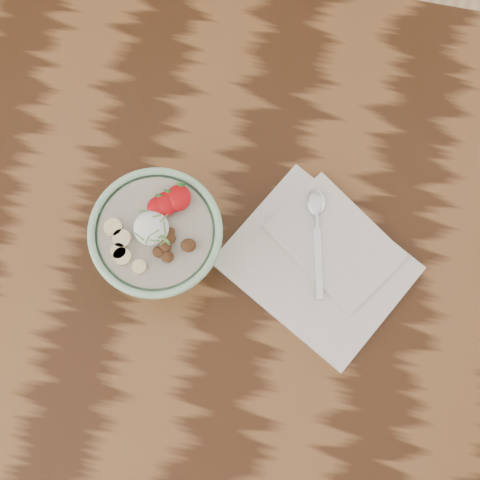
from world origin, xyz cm
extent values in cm
cube|color=#361C0D|center=(0.00, 0.00, 73.00)|extent=(160.00, 90.00, 4.00)
cylinder|color=#99CEA5|center=(8.16, -2.95, 75.57)|extent=(7.94, 7.94, 1.13)
torus|color=#99CEA5|center=(8.16, -2.95, 84.83)|extent=(18.05, 18.05, 1.04)
cylinder|color=#B2A793|center=(8.16, -2.95, 84.26)|extent=(15.31, 15.31, 0.94)
ellipsoid|color=white|center=(7.70, -2.74, 85.64)|extent=(4.73, 4.73, 2.60)
ellipsoid|color=#B6080D|center=(8.86, 0.92, 85.59)|extent=(3.13, 3.44, 1.72)
cone|color=#286623|center=(8.86, 2.33, 85.89)|extent=(1.40, 1.03, 1.52)
ellipsoid|color=#B6080D|center=(7.89, 0.19, 85.52)|extent=(2.85, 3.14, 1.57)
cone|color=#286623|center=(7.89, 1.48, 85.82)|extent=(1.40, 1.03, 1.52)
ellipsoid|color=#B6080D|center=(10.30, 1.99, 85.66)|extent=(3.39, 3.73, 1.86)
cone|color=#286623|center=(10.30, 3.52, 85.96)|extent=(1.40, 1.03, 1.52)
cylinder|color=beige|center=(7.24, -8.01, 85.13)|extent=(1.90, 1.90, 0.70)
cylinder|color=beige|center=(4.07, -6.52, 85.13)|extent=(2.09, 2.09, 0.70)
cylinder|color=beige|center=(2.61, -3.52, 85.13)|extent=(2.43, 2.43, 0.70)
cylinder|color=beige|center=(4.10, -4.77, 85.13)|extent=(2.45, 2.45, 0.70)
cylinder|color=beige|center=(4.73, -7.11, 85.13)|extent=(2.37, 2.37, 0.70)
ellipsoid|color=#542D18|center=(10.57, -6.04, 85.34)|extent=(2.02, 1.92, 0.91)
ellipsoid|color=#542D18|center=(10.11, -3.85, 85.30)|extent=(1.80, 1.99, 0.91)
ellipsoid|color=#542D18|center=(9.86, -4.26, 85.37)|extent=(2.06, 2.16, 1.09)
ellipsoid|color=#542D18|center=(9.97, -4.79, 85.35)|extent=(2.11, 2.05, 1.17)
ellipsoid|color=#542D18|center=(10.41, -3.58, 85.24)|extent=(2.06, 2.05, 0.77)
ellipsoid|color=#542D18|center=(10.19, -2.67, 85.19)|extent=(1.37, 1.35, 0.88)
ellipsoid|color=#542D18|center=(12.96, -4.02, 85.39)|extent=(2.46, 2.34, 1.09)
ellipsoid|color=#542D18|center=(10.21, -3.69, 85.23)|extent=(1.19, 1.45, 1.00)
ellipsoid|color=#542D18|center=(9.27, -5.70, 85.33)|extent=(2.17, 2.06, 1.30)
cylinder|color=#4A8A3A|center=(9.59, -2.54, 86.73)|extent=(0.75, 1.62, 0.24)
cylinder|color=#4A8A3A|center=(9.99, -3.99, 86.73)|extent=(1.31, 0.85, 0.23)
cylinder|color=#4A8A3A|center=(9.49, -3.79, 86.73)|extent=(1.01, 0.68, 0.22)
cylinder|color=#4A8A3A|center=(7.76, -4.57, 86.73)|extent=(0.41, 1.16, 0.22)
cylinder|color=#4A8A3A|center=(9.88, -4.54, 86.73)|extent=(1.04, 0.98, 0.22)
cylinder|color=#4A8A3A|center=(8.76, -4.52, 86.73)|extent=(1.28, 0.31, 0.22)
cylinder|color=#4A8A3A|center=(8.22, -1.23, 86.73)|extent=(1.09, 0.71, 0.22)
cylinder|color=#4A8A3A|center=(9.25, -1.32, 86.73)|extent=(0.98, 1.31, 0.23)
cylinder|color=#4A8A3A|center=(8.51, -3.45, 86.73)|extent=(1.07, 1.04, 0.23)
cylinder|color=#4A8A3A|center=(6.64, -4.40, 86.73)|extent=(1.54, 0.91, 0.24)
cylinder|color=#4A8A3A|center=(10.17, -4.31, 86.73)|extent=(1.34, 0.92, 0.23)
cylinder|color=#4A8A3A|center=(6.38, -0.89, 86.73)|extent=(1.63, 0.41, 0.24)
cube|color=silver|center=(30.81, -1.20, 75.47)|extent=(30.93, 29.14, 0.94)
cube|color=silver|center=(32.69, 2.55, 76.22)|extent=(21.61, 20.27, 0.56)
cube|color=silver|center=(30.79, -1.16, 76.66)|extent=(3.13, 10.38, 0.32)
cylinder|color=silver|center=(29.43, 5.25, 76.82)|extent=(1.18, 2.78, 0.63)
ellipsoid|color=silver|center=(28.89, 7.79, 76.93)|extent=(3.57, 4.63, 0.86)
camera|label=1|loc=(23.41, -21.89, 170.71)|focal=50.00mm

